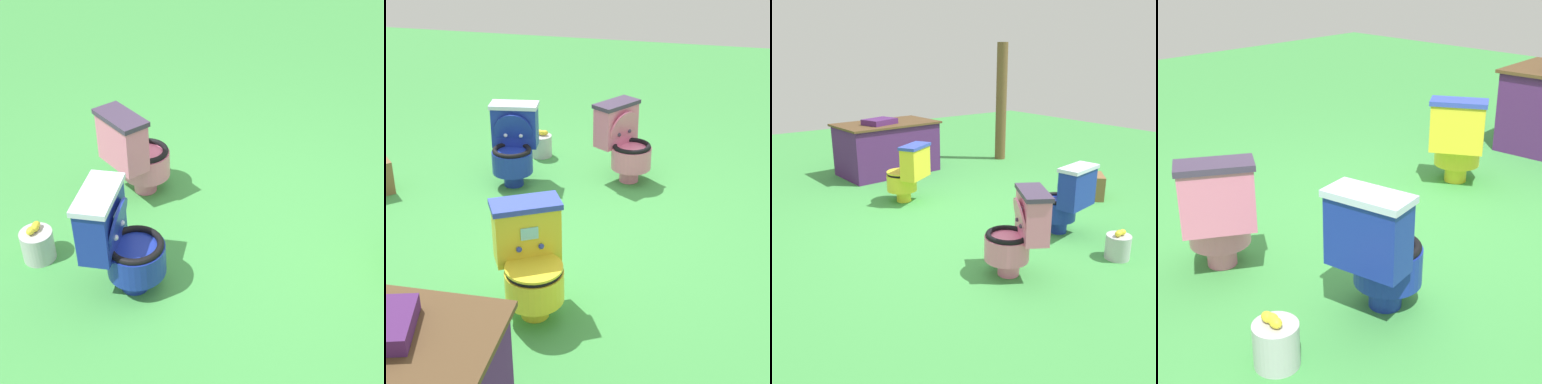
{
  "view_description": "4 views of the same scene",
  "coord_description": "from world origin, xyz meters",
  "views": [
    {
      "loc": [
        2.92,
        0.54,
        2.57
      ],
      "look_at": [
        0.24,
        -0.39,
        0.53
      ],
      "focal_mm": 51.63,
      "sensor_mm": 36.0,
      "label": 1
    },
    {
      "loc": [
        -1.22,
        4.11,
        2.42
      ],
      "look_at": [
        -0.15,
        0.05,
        0.35
      ],
      "focal_mm": 56.64,
      "sensor_mm": 36.0,
      "label": 2
    },
    {
      "loc": [
        -2.56,
        -3.34,
        1.75
      ],
      "look_at": [
        0.01,
        0.13,
        0.35
      ],
      "focal_mm": 39.99,
      "sensor_mm": 36.0,
      "label": 3
    },
    {
      "loc": [
        2.44,
        -2.73,
        1.82
      ],
      "look_at": [
        0.06,
        -0.32,
        0.4
      ],
      "focal_mm": 55.49,
      "sensor_mm": 36.0,
      "label": 4
    }
  ],
  "objects": [
    {
      "name": "toilet_yellow",
      "position": [
        -0.12,
        1.1,
        0.37
      ],
      "size": [
        0.6,
        0.63,
        0.73
      ],
      "rotation": [
        0.0,
        0.0,
        0.53
      ],
      "color": "yellow",
      "rests_on": "ground"
    },
    {
      "name": "toilet_pink",
      "position": [
        -0.3,
        -1.04,
        0.37
      ],
      "size": [
        0.63,
        0.6,
        0.73
      ],
      "rotation": [
        0.0,
        0.0,
        1.03
      ],
      "color": "pink",
      "rests_on": "ground"
    },
    {
      "name": "ground",
      "position": [
        0.0,
        0.0,
        0.0
      ],
      "size": [
        14.0,
        14.0,
        0.0
      ],
      "primitive_type": "plane",
      "color": "#429947"
    },
    {
      "name": "lemon_bucket",
      "position": [
        0.61,
        -1.37,
        0.12
      ],
      "size": [
        0.22,
        0.22,
        0.28
      ],
      "color": "#B7B7BF",
      "rests_on": "ground"
    },
    {
      "name": "toilet_blue",
      "position": [
        0.66,
        -0.71,
        0.37
      ],
      "size": [
        0.48,
        0.55,
        0.73
      ],
      "rotation": [
        0.0,
        0.0,
        0.17
      ],
      "color": "#192D9E",
      "rests_on": "ground"
    }
  ]
}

